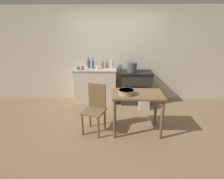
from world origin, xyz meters
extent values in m
plane|color=#896B4C|center=(0.00, 0.00, 0.00)|extent=(14.00, 14.00, 0.00)
cube|color=beige|center=(0.00, 1.58, 1.27)|extent=(8.00, 0.07, 2.55)
cube|color=beige|center=(-0.48, 1.28, 0.45)|extent=(1.11, 0.54, 0.91)
cube|color=#B6AD9C|center=(-0.48, 1.28, 0.92)|extent=(1.14, 0.57, 0.03)
cube|color=#2D2B28|center=(0.63, 1.27, 0.42)|extent=(0.80, 0.56, 0.83)
cube|color=black|center=(0.63, 1.27, 0.85)|extent=(0.84, 0.60, 0.04)
cube|color=black|center=(0.63, 0.98, 0.37)|extent=(0.56, 0.01, 0.35)
cube|color=brown|center=(0.51, -0.23, 0.78)|extent=(0.95, 0.62, 0.03)
cylinder|color=brown|center=(0.08, -0.50, 0.38)|extent=(0.06, 0.06, 0.76)
cylinder|color=brown|center=(0.93, -0.50, 0.38)|extent=(0.06, 0.06, 0.76)
cylinder|color=brown|center=(0.08, 0.03, 0.38)|extent=(0.06, 0.06, 0.76)
cylinder|color=brown|center=(0.93, 0.03, 0.38)|extent=(0.06, 0.06, 0.76)
cube|color=brown|center=(-0.33, -0.31, 0.45)|extent=(0.50, 0.50, 0.03)
cube|color=brown|center=(-0.27, -0.14, 0.71)|extent=(0.35, 0.13, 0.48)
cylinder|color=brown|center=(-0.53, -0.42, 0.22)|extent=(0.04, 0.04, 0.43)
cylinder|color=brown|center=(-0.22, -0.52, 0.22)|extent=(0.04, 0.04, 0.43)
cylinder|color=brown|center=(-0.44, -0.11, 0.22)|extent=(0.04, 0.04, 0.43)
cylinder|color=brown|center=(-0.12, -0.20, 0.22)|extent=(0.04, 0.04, 0.43)
cube|color=beige|center=(0.81, 0.80, 0.18)|extent=(0.27, 0.19, 0.36)
cylinder|color=#4C4C51|center=(0.50, 1.19, 0.99)|extent=(0.25, 0.25, 0.24)
cylinder|color=#4C4C51|center=(0.50, 1.19, 1.12)|extent=(0.26, 0.26, 0.02)
sphere|color=black|center=(0.50, 1.19, 1.14)|extent=(0.02, 0.02, 0.02)
cylinder|color=tan|center=(0.29, -0.30, 0.84)|extent=(0.28, 0.28, 0.09)
cylinder|color=tan|center=(0.29, -0.30, 0.88)|extent=(0.30, 0.30, 0.01)
cylinder|color=#3D5675|center=(-0.67, 1.39, 1.04)|extent=(0.08, 0.08, 0.21)
cylinder|color=#3D5675|center=(-0.67, 1.39, 1.18)|extent=(0.03, 0.03, 0.08)
cylinder|color=#3D5675|center=(-0.54, 1.32, 1.04)|extent=(0.07, 0.07, 0.20)
cylinder|color=#3D5675|center=(-0.54, 1.32, 1.18)|extent=(0.03, 0.03, 0.08)
cylinder|color=silver|center=(-0.03, 1.44, 1.04)|extent=(0.06, 0.06, 0.20)
cylinder|color=silver|center=(-0.03, 1.44, 1.18)|extent=(0.02, 0.02, 0.08)
cylinder|color=olive|center=(-0.17, 1.43, 1.02)|extent=(0.06, 0.06, 0.15)
cylinder|color=olive|center=(-0.17, 1.43, 1.12)|extent=(0.02, 0.02, 0.06)
cylinder|color=olive|center=(-0.28, 1.37, 1.01)|extent=(0.08, 0.08, 0.15)
cylinder|color=olive|center=(-0.28, 1.37, 1.12)|extent=(0.03, 0.03, 0.06)
cylinder|color=#4C6B99|center=(-0.91, 1.17, 0.98)|extent=(0.09, 0.09, 0.08)
cylinder|color=#B74C42|center=(-0.80, 1.15, 0.99)|extent=(0.08, 0.08, 0.10)
cylinder|color=silver|center=(-0.40, 1.21, 0.98)|extent=(0.08, 0.08, 0.08)
camera|label=1|loc=(0.12, -3.33, 1.91)|focal=28.00mm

